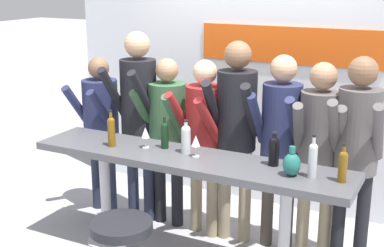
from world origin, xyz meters
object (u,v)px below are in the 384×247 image
person_far_left (100,118)px  wine_bottle_2 (186,138)px  wine_bottle_4 (274,150)px  wine_glass_1 (196,142)px  person_center_right (236,120)px  person_right (281,131)px  wine_bottle_0 (343,165)px  tasting_table (187,173)px  person_left (138,105)px  person_rightmost (357,141)px  person_center_left (167,124)px  person_far_right (319,140)px  bar_stool (122,247)px  person_center (204,129)px  wine_bottle_5 (111,130)px  wine_bottle_3 (313,159)px  wine_glass_0 (145,133)px  wine_bottle_1 (165,134)px  decorative_vase (292,164)px

person_far_left → wine_bottle_2: (1.21, -0.48, 0.10)m
wine_bottle_4 → wine_glass_1: wine_bottle_4 is taller
person_center_right → wine_bottle_4: person_center_right is taller
person_right → wine_bottle_0: person_right is taller
person_far_left → person_right: person_right is taller
tasting_table → wine_bottle_4: size_ratio=10.13×
person_left → person_rightmost: person_left is taller
person_left → person_center_right: person_left is taller
person_center_right → wine_bottle_0: 1.18m
person_center_left → person_far_right: 1.42m
person_left → person_center_right: size_ratio=1.02×
bar_stool → person_far_left: size_ratio=0.39×
bar_stool → person_far_left: bearing=131.3°
person_center → bar_stool: bearing=-81.3°
wine_bottle_5 → person_center_left: bearing=75.8°
person_center_left → wine_bottle_3: size_ratio=5.10×
person_center_right → wine_bottle_3: person_center_right is taller
person_center → wine_bottle_2: (0.07, -0.49, 0.06)m
tasting_table → wine_bottle_2: (-0.05, 0.07, 0.27)m
person_far_right → person_far_left: bearing=170.0°
wine_bottle_3 → person_right: bearing=125.4°
tasting_table → person_right: (0.57, 0.61, 0.27)m
person_center_right → wine_bottle_4: (0.50, -0.46, -0.06)m
tasting_table → person_right: person_right is taller
wine_glass_0 → wine_bottle_4: bearing=4.1°
wine_bottle_2 → wine_bottle_5: size_ratio=0.88×
person_far_left → wine_bottle_1: bearing=-17.1°
wine_bottle_0 → wine_bottle_2: size_ratio=1.00×
person_far_left → person_right: size_ratio=0.92×
person_center_left → person_center: (0.40, -0.03, 0.02)m
decorative_vase → wine_glass_1: bearing=175.8°
tasting_table → person_center_right: bearing=73.1°
person_far_right → decorative_vase: bearing=-104.6°
person_left → wine_glass_1: person_left is taller
person_left → person_center: (0.69, -0.00, -0.15)m
decorative_vase → wine_glass_0: bearing=176.9°
person_left → wine_bottle_0: bearing=-14.1°
person_left → wine_glass_0: bearing=-51.2°
wine_bottle_1 → person_center_left: bearing=117.8°
person_left → person_center_left: 0.34m
wine_bottle_1 → wine_glass_1: (0.33, -0.08, 0.00)m
person_center_right → person_center: bearing=178.4°
wine_glass_0 → person_center_right: bearing=42.7°
wine_bottle_4 → wine_glass_0: wine_bottle_4 is taller
wine_bottle_0 → wine_bottle_1: 1.48m
bar_stool → person_center_right: 1.48m
wine_glass_1 → wine_glass_0: bearing=178.6°
person_center → wine_bottle_5: (-0.56, -0.62, 0.08)m
wine_bottle_0 → decorative_vase: 0.35m
person_left → person_center: 0.71m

